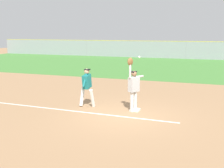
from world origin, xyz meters
TOP-DOWN VIEW (x-y plane):
  - ground_plane at (0.00, 0.00)m, footprint 76.85×76.85m
  - outfield_grass at (0.00, 17.10)m, footprint 54.05×17.32m
  - chalk_foul_line at (-3.76, -0.05)m, footprint 12.00×0.44m
  - first_base at (0.24, 0.85)m, footprint 0.39×0.39m
  - fielder at (0.19, 0.74)m, footprint 0.55×0.82m
  - runner at (-1.95, 0.77)m, footprint 0.72×0.84m
  - baseball at (0.37, 0.93)m, footprint 0.07×0.07m
  - outfield_fence at (0.00, 25.76)m, footprint 54.13×0.08m
  - parked_car_tan at (-9.42, 28.19)m, footprint 4.56×2.45m
  - parked_car_green at (-4.70, 28.12)m, footprint 4.42×2.15m
  - parked_car_blue at (-0.06, 28.75)m, footprint 4.58×2.49m

SIDE VIEW (x-z plane):
  - ground_plane at x=0.00m, z-range 0.00..0.00m
  - chalk_foul_line at x=-3.76m, z-range 0.00..0.01m
  - outfield_grass at x=0.00m, z-range 0.00..0.01m
  - first_base at x=0.24m, z-range 0.00..0.08m
  - parked_car_tan at x=-9.42m, z-range 0.05..1.30m
  - parked_car_green at x=-4.70m, z-range 0.05..1.30m
  - parked_car_blue at x=-0.06m, z-range 0.05..1.30m
  - runner at x=-1.95m, z-range 0.14..1.86m
  - outfield_fence at x=0.00m, z-range 0.00..2.18m
  - fielder at x=0.19m, z-range -0.02..2.26m
  - baseball at x=0.37m, z-range 2.25..2.32m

